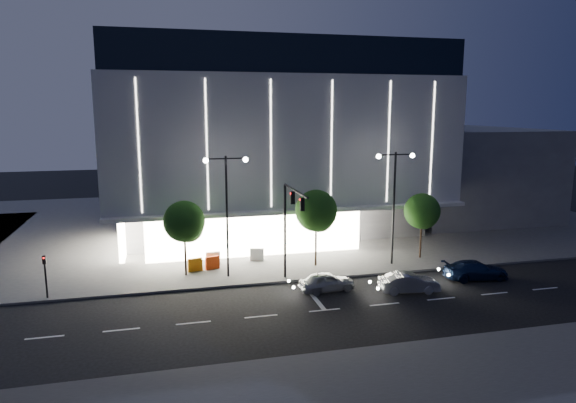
% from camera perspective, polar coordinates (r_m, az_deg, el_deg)
% --- Properties ---
extents(ground, '(160.00, 160.00, 0.00)m').
position_cam_1_polar(ground, '(33.29, -0.06, -11.34)').
color(ground, black).
rests_on(ground, ground).
extents(sidewalk_museum, '(70.00, 40.00, 0.15)m').
position_cam_1_polar(sidewalk_museum, '(56.78, -0.94, -2.10)').
color(sidewalk_museum, '#474747').
rests_on(sidewalk_museum, ground).
extents(sidewalk_near, '(70.00, 10.00, 0.15)m').
position_cam_1_polar(sidewalk_near, '(25.06, 19.00, -19.46)').
color(sidewalk_near, '#474747').
rests_on(sidewalk_near, ground).
extents(museum, '(30.00, 25.80, 18.00)m').
position_cam_1_polar(museum, '(53.45, -2.69, 7.08)').
color(museum, '#4C4C51').
rests_on(museum, ground).
extents(annex_building, '(16.00, 20.00, 10.00)m').
position_cam_1_polar(annex_building, '(63.94, 17.75, 3.28)').
color(annex_building, '#4C4C51').
rests_on(annex_building, ground).
extents(traffic_mast, '(0.33, 5.89, 7.07)m').
position_cam_1_polar(traffic_mast, '(35.18, 0.22, -1.59)').
color(traffic_mast, black).
rests_on(traffic_mast, ground).
extents(street_lamp_west, '(3.16, 0.36, 9.00)m').
position_cam_1_polar(street_lamp_west, '(36.86, -6.83, 0.35)').
color(street_lamp_west, black).
rests_on(street_lamp_west, ground).
extents(street_lamp_east, '(3.16, 0.36, 9.00)m').
position_cam_1_polar(street_lamp_east, '(40.52, 11.73, 1.11)').
color(street_lamp_east, black).
rests_on(street_lamp_east, ground).
extents(ped_signal_far, '(0.22, 0.24, 3.00)m').
position_cam_1_polar(ped_signal_far, '(36.88, -25.37, -7.09)').
color(ped_signal_far, black).
rests_on(ped_signal_far, ground).
extents(tree_left, '(3.02, 3.02, 5.72)m').
position_cam_1_polar(tree_left, '(38.00, -11.42, -2.43)').
color(tree_left, black).
rests_on(tree_left, ground).
extents(tree_mid, '(3.25, 3.25, 6.15)m').
position_cam_1_polar(tree_mid, '(39.59, 3.17, -1.29)').
color(tree_mid, black).
rests_on(tree_mid, ground).
extents(tree_right, '(2.91, 2.91, 5.51)m').
position_cam_1_polar(tree_right, '(43.14, 14.68, -1.26)').
color(tree_right, black).
rests_on(tree_right, ground).
extents(car_lead, '(3.98, 1.93, 1.31)m').
position_cam_1_polar(car_lead, '(35.41, 4.33, -8.89)').
color(car_lead, gray).
rests_on(car_lead, ground).
extents(car_second, '(4.18, 1.90, 1.33)m').
position_cam_1_polar(car_second, '(36.04, 13.28, -8.78)').
color(car_second, '#9A9CA1').
rests_on(car_second, ground).
extents(car_third, '(4.83, 2.30, 1.36)m').
position_cam_1_polar(car_third, '(40.09, 20.13, -7.16)').
color(car_third, '#111F41').
rests_on(car_third, ground).
extents(barrier_a, '(1.13, 0.46, 1.00)m').
position_cam_1_polar(barrier_a, '(39.63, -10.28, -6.93)').
color(barrier_a, orange).
rests_on(barrier_a, sidewalk_museum).
extents(barrier_b, '(1.12, 0.33, 1.00)m').
position_cam_1_polar(barrier_b, '(41.12, -8.34, -6.23)').
color(barrier_b, silver).
rests_on(barrier_b, sidewalk_museum).
extents(barrier_c, '(1.12, 0.58, 1.00)m').
position_cam_1_polar(barrier_c, '(39.92, -8.40, -6.75)').
color(barrier_c, '#F63F0D').
rests_on(barrier_c, sidewalk_museum).
extents(barrier_d, '(1.12, 0.58, 1.00)m').
position_cam_1_polar(barrier_d, '(41.74, -3.47, -5.89)').
color(barrier_d, silver).
rests_on(barrier_d, sidewalk_museum).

